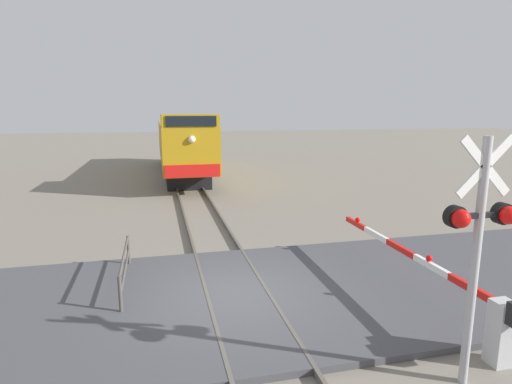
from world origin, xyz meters
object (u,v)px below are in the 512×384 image
(locomotive, at_px, (182,144))
(crossing_gate, at_px, (464,298))
(crossing_signal, at_px, (479,235))
(guard_railing, at_px, (125,266))

(locomotive, bearing_deg, crossing_gate, -79.92)
(locomotive, distance_m, crossing_gate, 22.69)
(crossing_signal, height_order, crossing_gate, crossing_signal)
(locomotive, xyz_separation_m, crossing_signal, (3.01, -23.55, 0.36))
(crossing_signal, relative_size, crossing_gate, 0.61)
(crossing_gate, bearing_deg, guard_railing, 149.88)
(locomotive, distance_m, guard_railing, 18.73)
(guard_railing, bearing_deg, crossing_signal, -42.02)
(crossing_signal, relative_size, guard_railing, 1.34)
(crossing_gate, relative_size, guard_railing, 2.19)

